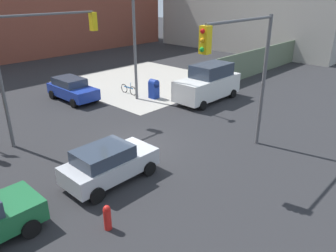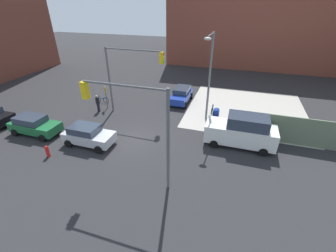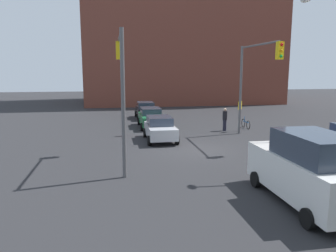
# 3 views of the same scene
# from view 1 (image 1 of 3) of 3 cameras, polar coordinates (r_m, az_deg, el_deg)

# --- Properties ---
(ground_plane) EXTENTS (120.00, 120.00, 0.00)m
(ground_plane) POSITION_cam_1_polar(r_m,az_deg,el_deg) (17.29, -5.54, -3.25)
(ground_plane) COLOR #28282B
(sidewalk_corner) EXTENTS (12.00, 12.00, 0.01)m
(sidewalk_corner) POSITION_cam_1_polar(r_m,az_deg,el_deg) (29.25, -4.04, 7.77)
(sidewalk_corner) COLOR #ADA89E
(sidewalk_corner) RESTS_ON ground
(construction_fence) EXTENTS (18.35, 0.12, 2.40)m
(construction_fence) POSITION_cam_1_polar(r_m,az_deg,el_deg) (31.78, 14.44, 10.55)
(construction_fence) COLOR #607056
(construction_fence) RESTS_ON ground
(traffic_signal_nw_corner) EXTENTS (5.90, 0.36, 6.50)m
(traffic_signal_nw_corner) POSITION_cam_1_polar(r_m,az_deg,el_deg) (18.35, -21.16, 12.21)
(traffic_signal_nw_corner) COLOR #59595B
(traffic_signal_nw_corner) RESTS_ON ground
(traffic_signal_se_corner) EXTENTS (5.24, 0.36, 6.50)m
(traffic_signal_se_corner) POSITION_cam_1_polar(r_m,az_deg,el_deg) (14.88, 13.18, 10.80)
(traffic_signal_se_corner) COLOR #59595B
(traffic_signal_se_corner) RESTS_ON ground
(street_lamp_corner) EXTENTS (0.56, 2.68, 8.00)m
(street_lamp_corner) POSITION_cam_1_polar(r_m,az_deg,el_deg) (23.22, -5.29, 15.64)
(street_lamp_corner) COLOR slate
(street_lamp_corner) RESTS_ON ground
(mailbox_blue) EXTENTS (0.56, 0.64, 1.43)m
(mailbox_blue) POSITION_cam_1_polar(r_m,az_deg,el_deg) (24.39, -2.49, 6.60)
(mailbox_blue) COLOR navy
(mailbox_blue) RESTS_ON ground
(fire_hydrant) EXTENTS (0.26, 0.26, 0.94)m
(fire_hydrant) POSITION_cam_1_polar(r_m,az_deg,el_deg) (11.58, -10.52, -15.31)
(fire_hydrant) COLOR red
(fire_hydrant) RESTS_ON ground
(coupe_silver) EXTENTS (4.03, 2.02, 1.62)m
(coupe_silver) POSITION_cam_1_polar(r_m,az_deg,el_deg) (13.96, -10.28, -6.37)
(coupe_silver) COLOR #B7BABF
(coupe_silver) RESTS_ON ground
(hatchback_blue) EXTENTS (2.02, 4.26, 1.62)m
(hatchback_blue) POSITION_cam_1_polar(r_m,az_deg,el_deg) (24.89, -16.37, 6.22)
(hatchback_blue) COLOR #1E389E
(hatchback_blue) RESTS_ON ground
(van_white_delivery) EXTENTS (5.40, 2.32, 2.62)m
(van_white_delivery) POSITION_cam_1_polar(r_m,az_deg,el_deg) (23.95, 7.03, 7.43)
(van_white_delivery) COLOR white
(van_white_delivery) RESTS_ON ground
(bicycle_leaning_on_fence) EXTENTS (0.05, 1.75, 0.97)m
(bicycle_leaning_on_fence) POSITION_cam_1_polar(r_m,az_deg,el_deg) (25.69, -6.88, 6.33)
(bicycle_leaning_on_fence) COLOR black
(bicycle_leaning_on_fence) RESTS_ON ground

